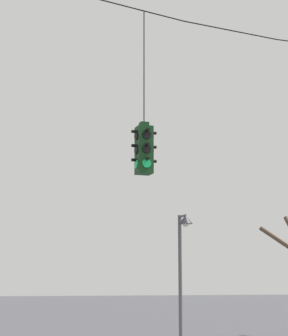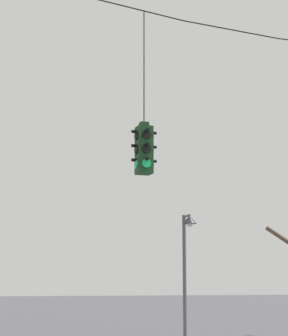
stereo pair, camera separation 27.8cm
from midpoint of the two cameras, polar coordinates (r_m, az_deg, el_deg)
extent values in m
cylinder|color=black|center=(15.56, -1.43, 13.74)|extent=(2.49, 0.03, 0.32)
cylinder|color=black|center=(16.33, 7.11, 11.80)|extent=(2.49, 0.03, 0.18)
cube|color=#143819|center=(14.62, -0.55, 1.55)|extent=(0.34, 0.34, 1.08)
cube|color=#143819|center=(14.75, -0.54, 3.80)|extent=(0.19, 0.19, 0.10)
cylinder|color=black|center=(15.13, -0.53, 8.86)|extent=(0.02, 0.02, 2.65)
cylinder|color=black|center=(14.51, -0.31, 2.95)|extent=(0.20, 0.03, 0.20)
cylinder|color=black|center=(14.49, -0.26, 3.33)|extent=(0.07, 0.12, 0.07)
cylinder|color=black|center=(14.44, -0.32, 1.69)|extent=(0.20, 0.03, 0.20)
cylinder|color=black|center=(14.42, -0.26, 2.08)|extent=(0.07, 0.12, 0.07)
cylinder|color=#19C666|center=(14.38, -0.32, 0.43)|extent=(0.20, 0.03, 0.20)
cylinder|color=black|center=(14.36, -0.26, 0.81)|extent=(0.07, 0.12, 0.07)
cylinder|color=black|center=(14.86, -0.77, 2.64)|extent=(0.20, 0.03, 0.20)
cylinder|color=black|center=(14.92, -0.82, 2.94)|extent=(0.07, 0.12, 0.07)
cylinder|color=black|center=(14.79, -0.77, 1.42)|extent=(0.20, 0.03, 0.20)
cylinder|color=black|center=(14.85, -0.82, 1.72)|extent=(0.07, 0.12, 0.07)
cylinder|color=#19C666|center=(14.73, -0.77, 0.18)|extent=(0.20, 0.03, 0.20)
cylinder|color=black|center=(14.79, -0.83, 0.49)|extent=(0.07, 0.12, 0.07)
cylinder|color=black|center=(14.63, -1.23, 2.84)|extent=(0.03, 0.20, 0.20)
cylinder|color=black|center=(14.64, -1.40, 3.20)|extent=(0.12, 0.07, 0.07)
cylinder|color=black|center=(14.56, -1.24, 1.60)|extent=(0.03, 0.20, 0.20)
cylinder|color=black|center=(14.57, -1.40, 1.96)|extent=(0.12, 0.07, 0.07)
cylinder|color=#19C666|center=(14.50, -1.24, 0.34)|extent=(0.03, 0.20, 0.20)
cylinder|color=black|center=(14.50, -1.41, 0.70)|extent=(0.12, 0.07, 0.07)
cylinder|color=black|center=(14.74, 0.14, 2.74)|extent=(0.03, 0.20, 0.20)
cylinder|color=black|center=(14.78, 0.31, 3.07)|extent=(0.12, 0.07, 0.07)
cylinder|color=black|center=(14.67, 0.14, 1.51)|extent=(0.03, 0.20, 0.20)
cylinder|color=black|center=(14.71, 0.31, 1.84)|extent=(0.12, 0.07, 0.07)
cylinder|color=#19C666|center=(14.61, 0.14, 0.26)|extent=(0.03, 0.20, 0.20)
cylinder|color=black|center=(14.64, 0.31, 0.60)|extent=(0.12, 0.07, 0.07)
cylinder|color=#515156|center=(21.59, 2.80, -9.79)|extent=(0.12, 0.12, 4.28)
cylinder|color=#515156|center=(21.47, 3.00, -4.19)|extent=(0.07, 0.51, 0.07)
cone|color=#232328|center=(21.22, 3.26, -4.50)|extent=(0.46, 0.46, 0.28)
sphere|color=silver|center=(21.21, 3.27, -4.87)|extent=(0.21, 0.21, 0.21)
cylinder|color=brown|center=(27.14, 11.87, -6.50)|extent=(1.69, 1.45, 1.52)
camera|label=1|loc=(0.14, -90.55, 0.10)|focal=70.00mm
camera|label=2|loc=(0.14, 89.45, -0.10)|focal=70.00mm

